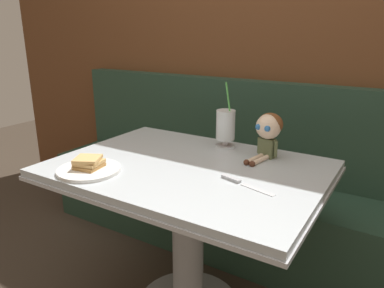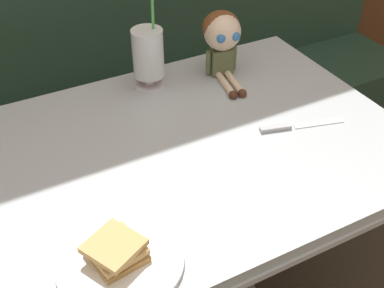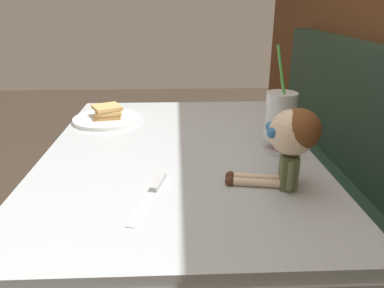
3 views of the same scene
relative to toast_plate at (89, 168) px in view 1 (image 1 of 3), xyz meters
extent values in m
cube|color=brown|center=(0.29, 1.14, 0.44)|extent=(4.40, 0.08, 2.40)
cube|color=#233D2D|center=(0.29, 0.86, -0.53)|extent=(2.60, 0.48, 0.45)
cube|color=#233D2D|center=(0.29, 1.05, -0.03)|extent=(2.60, 0.10, 0.55)
cube|color=#B2BCC1|center=(0.29, 0.27, -0.03)|extent=(1.10, 0.80, 0.03)
cube|color=#B7BABF|center=(0.29, 0.27, -0.05)|extent=(1.11, 0.81, 0.02)
cylinder|color=#A5A8AD|center=(0.29, 0.27, -0.39)|extent=(0.14, 0.14, 0.65)
cylinder|color=white|center=(0.00, 0.00, -0.01)|extent=(0.25, 0.25, 0.01)
cube|color=#B78447|center=(0.00, 0.00, 0.01)|extent=(0.11, 0.11, 0.01)
cube|color=tan|center=(0.00, 0.01, 0.02)|extent=(0.11, 0.11, 0.01)
cube|color=tan|center=(-0.01, 0.00, 0.04)|extent=(0.13, 0.13, 0.01)
cylinder|color=silver|center=(0.32, 0.57, -0.01)|extent=(0.10, 0.10, 0.01)
cylinder|color=silver|center=(0.32, 0.57, 0.01)|extent=(0.03, 0.03, 0.03)
cylinder|color=silver|center=(0.32, 0.57, 0.09)|extent=(0.09, 0.09, 0.14)
cylinder|color=pink|center=(0.32, 0.57, 0.09)|extent=(0.08, 0.08, 0.13)
cylinder|color=#51B74C|center=(0.34, 0.56, 0.19)|extent=(0.03, 0.05, 0.22)
cube|color=silver|center=(0.64, 0.18, -0.01)|extent=(0.14, 0.06, 0.00)
cube|color=#B2B5BA|center=(0.52, 0.22, -0.01)|extent=(0.09, 0.04, 0.01)
cube|color=#5B6642|center=(0.54, 0.53, 0.03)|extent=(0.07, 0.05, 0.08)
sphere|color=beige|center=(0.54, 0.53, 0.12)|extent=(0.11, 0.11, 0.11)
ellipsoid|color=brown|center=(0.54, 0.55, 0.13)|extent=(0.13, 0.12, 0.10)
sphere|color=#2D6BB2|center=(0.51, 0.49, 0.13)|extent=(0.03, 0.03, 0.03)
sphere|color=#2D6BB2|center=(0.55, 0.48, 0.13)|extent=(0.03, 0.03, 0.03)
cylinder|color=beige|center=(0.51, 0.46, -0.01)|extent=(0.04, 0.12, 0.02)
cylinder|color=beige|center=(0.54, 0.45, -0.01)|extent=(0.04, 0.12, 0.02)
sphere|color=#4C2819|center=(0.50, 0.40, -0.01)|extent=(0.03, 0.03, 0.03)
sphere|color=#4C2819|center=(0.53, 0.39, -0.01)|extent=(0.03, 0.03, 0.03)
cylinder|color=#5B6642|center=(0.50, 0.54, 0.03)|extent=(0.02, 0.02, 0.07)
cylinder|color=#5B6642|center=(0.58, 0.53, 0.03)|extent=(0.02, 0.02, 0.07)
camera|label=1|loc=(1.06, -0.94, 0.52)|focal=34.23mm
camera|label=2|loc=(-0.16, -0.61, 0.77)|focal=46.78mm
camera|label=3|loc=(1.33, 0.27, 0.41)|focal=34.21mm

